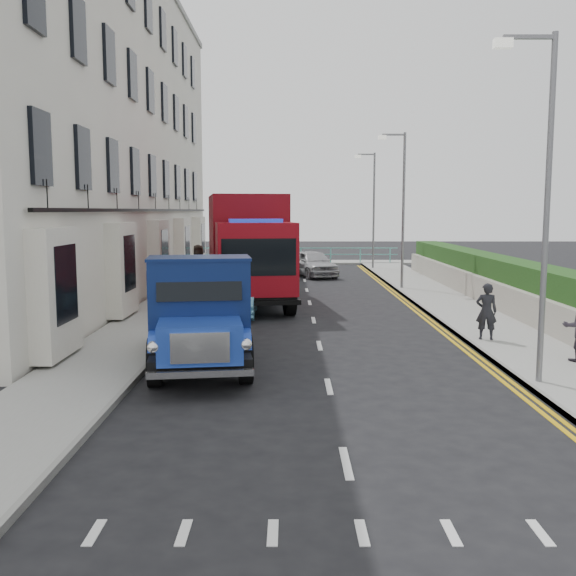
# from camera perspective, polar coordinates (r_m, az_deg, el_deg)

# --- Properties ---
(ground) EXTENTS (120.00, 120.00, 0.00)m
(ground) POSITION_cam_1_polar(r_m,az_deg,el_deg) (15.25, 3.17, -6.72)
(ground) COLOR black
(ground) RESTS_ON ground
(pavement_west) EXTENTS (2.40, 38.00, 0.12)m
(pavement_west) POSITION_cam_1_polar(r_m,az_deg,el_deg) (24.45, -10.26, -1.50)
(pavement_west) COLOR gray
(pavement_west) RESTS_ON ground
(pavement_east) EXTENTS (2.60, 38.00, 0.12)m
(pavement_east) POSITION_cam_1_polar(r_m,az_deg,el_deg) (24.82, 14.34, -1.48)
(pavement_east) COLOR gray
(pavement_east) RESTS_ON ground
(promenade) EXTENTS (30.00, 2.50, 0.12)m
(promenade) POSITION_cam_1_polar(r_m,az_deg,el_deg) (43.94, 1.13, 2.31)
(promenade) COLOR gray
(promenade) RESTS_ON ground
(sea_plane) EXTENTS (120.00, 120.00, 0.00)m
(sea_plane) POSITION_cam_1_polar(r_m,az_deg,el_deg) (74.89, 0.69, 4.17)
(sea_plane) COLOR slate
(sea_plane) RESTS_ON ground
(terrace_west) EXTENTS (6.31, 30.20, 14.25)m
(terrace_west) POSITION_cam_1_polar(r_m,az_deg,el_deg) (29.33, -17.60, 13.60)
(terrace_west) COLOR silver
(terrace_west) RESTS_ON ground
(garden_east) EXTENTS (1.45, 28.00, 1.75)m
(garden_east) POSITION_cam_1_polar(r_m,az_deg,el_deg) (25.26, 18.60, 0.43)
(garden_east) COLOR #B2AD9E
(garden_east) RESTS_ON ground
(seafront_railing) EXTENTS (13.00, 0.08, 1.11)m
(seafront_railing) POSITION_cam_1_polar(r_m,az_deg,el_deg) (43.11, 1.15, 2.92)
(seafront_railing) COLOR #59B2A5
(seafront_railing) RESTS_ON ground
(lamp_near) EXTENTS (1.23, 0.18, 7.00)m
(lamp_near) POSITION_cam_1_polar(r_m,az_deg,el_deg) (13.74, 21.62, 8.12)
(lamp_near) COLOR slate
(lamp_near) RESTS_ON ground
(lamp_mid) EXTENTS (1.23, 0.18, 7.00)m
(lamp_mid) POSITION_cam_1_polar(r_m,az_deg,el_deg) (29.23, 9.99, 7.61)
(lamp_mid) COLOR slate
(lamp_mid) RESTS_ON ground
(lamp_far) EXTENTS (1.23, 0.18, 7.00)m
(lamp_far) POSITION_cam_1_polar(r_m,az_deg,el_deg) (39.12, 7.46, 7.46)
(lamp_far) COLOR slate
(lamp_far) RESTS_ON ground
(bedford_lorry) EXTENTS (2.81, 5.62, 2.56)m
(bedford_lorry) POSITION_cam_1_polar(r_m,az_deg,el_deg) (14.18, -7.82, -2.94)
(bedford_lorry) COLOR black
(bedford_lorry) RESTS_ON ground
(red_lorry) EXTENTS (3.86, 8.28, 4.18)m
(red_lorry) POSITION_cam_1_polar(r_m,az_deg,el_deg) (24.85, -3.61, 3.75)
(red_lorry) COLOR black
(red_lorry) RESTS_ON ground
(parked_car_front) EXTENTS (1.58, 3.63, 1.22)m
(parked_car_front) POSITION_cam_1_polar(r_m,az_deg,el_deg) (16.53, -7.12, -3.53)
(parked_car_front) COLOR black
(parked_car_front) RESTS_ON ground
(parked_car_mid) EXTENTS (1.35, 3.72, 1.22)m
(parked_car_mid) POSITION_cam_1_polar(r_m,az_deg,el_deg) (22.07, -4.57, -0.87)
(parked_car_mid) COLOR #579BBC
(parked_car_mid) RESTS_ON ground
(parked_car_rear) EXTENTS (2.45, 4.98, 1.39)m
(parked_car_rear) POSITION_cam_1_polar(r_m,az_deg,el_deg) (29.93, -3.35, 1.36)
(parked_car_rear) COLOR #B9BBBF
(parked_car_rear) RESTS_ON ground
(seafront_car_left) EXTENTS (4.43, 5.93, 1.50)m
(seafront_car_left) POSITION_cam_1_polar(r_m,az_deg,el_deg) (36.17, -2.87, 2.40)
(seafront_car_left) COLOR black
(seafront_car_left) RESTS_ON ground
(seafront_car_right) EXTENTS (2.96, 4.59, 1.45)m
(seafront_car_right) POSITION_cam_1_polar(r_m,az_deg,el_deg) (34.94, 2.23, 2.21)
(seafront_car_right) COLOR #ACABB0
(seafront_car_right) RESTS_ON ground
(pedestrian_east_near) EXTENTS (0.62, 0.47, 1.54)m
(pedestrian_east_near) POSITION_cam_1_polar(r_m,az_deg,el_deg) (18.09, 17.22, -1.99)
(pedestrian_east_near) COLOR black
(pedestrian_east_near) RESTS_ON pavement_east
(pedestrian_west_near) EXTENTS (1.02, 0.53, 1.67)m
(pedestrian_west_near) POSITION_cam_1_polar(r_m,az_deg,el_deg) (25.21, -8.10, 0.84)
(pedestrian_west_near) COLOR black
(pedestrian_west_near) RESTS_ON pavement_west
(pedestrian_west_far) EXTENTS (1.02, 0.72, 1.96)m
(pedestrian_west_far) POSITION_cam_1_polar(r_m,az_deg,el_deg) (28.85, -7.96, 1.90)
(pedestrian_west_far) COLOR #362F27
(pedestrian_west_far) RESTS_ON pavement_west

